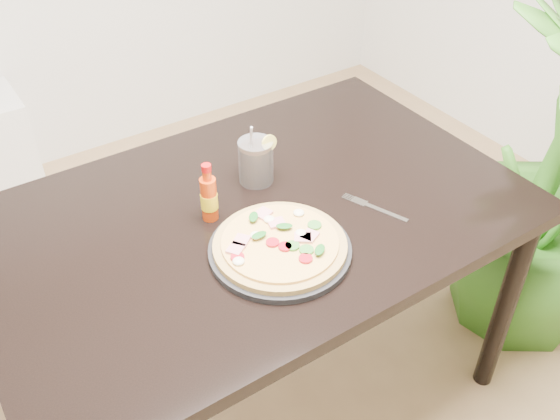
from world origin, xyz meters
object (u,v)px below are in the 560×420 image
fork (373,207)px  houseplant (552,184)px  dining_table (255,234)px  plate (280,250)px  pizza (280,244)px  hot_sauce_bottle (209,198)px  cola_cup (256,162)px

fork → houseplant: (0.72, -0.06, -0.18)m
dining_table → fork: 0.32m
plate → fork: size_ratio=1.88×
dining_table → plate: plate is taller
pizza → houseplant: bearing=-3.1°
fork → hot_sauce_bottle: bearing=130.4°
pizza → cola_cup: 0.30m
cola_cup → fork: size_ratio=1.02×
dining_table → pizza: bearing=-101.4°
fork → houseplant: size_ratio=0.16×
plate → cola_cup: 0.31m
hot_sauce_bottle → dining_table: bearing=-18.1°
plate → hot_sauce_bottle: 0.23m
pizza → cola_cup: bearing=68.7°
plate → cola_cup: cola_cup is taller
cola_cup → plate: bearing=-111.2°
cola_cup → pizza: bearing=-111.3°
hot_sauce_bottle → houseplant: size_ratio=0.14×
dining_table → houseplant: size_ratio=1.22×
hot_sauce_bottle → pizza: bearing=-70.1°
hot_sauce_bottle → cola_cup: bearing=22.1°
dining_table → pizza: size_ratio=4.39×
dining_table → hot_sauce_bottle: hot_sauce_bottle is taller
plate → hot_sauce_bottle: hot_sauce_bottle is taller
cola_cup → dining_table: bearing=-124.2°
pizza → plate: bearing=-98.1°
hot_sauce_bottle → plate: bearing=-70.3°
pizza → fork: 0.30m
dining_table → cola_cup: cola_cup is taller
dining_table → pizza: (-0.03, -0.17, 0.11)m
pizza → fork: (0.29, 0.01, -0.02)m
cola_cup → houseplant: 0.99m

